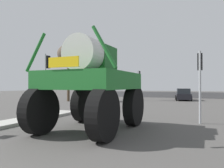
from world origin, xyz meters
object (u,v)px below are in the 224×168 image
(sedan_ahead, at_px, (183,95))
(traffic_signal_far_right, at_px, (137,81))
(oversize_sprayer, at_px, (91,83))
(traffic_signal_far_left, at_px, (139,78))
(bare_tree_left, at_px, (68,55))
(traffic_signal_near_right, at_px, (200,71))
(traffic_signal_near_left, at_px, (47,70))

(sedan_ahead, bearing_deg, traffic_signal_far_right, 106.16)
(oversize_sprayer, xyz_separation_m, sedan_ahead, (2.18, 20.84, -1.26))
(traffic_signal_far_left, distance_m, bare_tree_left, 9.26)
(sedan_ahead, height_order, bare_tree_left, bare_tree_left)
(traffic_signal_near_right, distance_m, bare_tree_left, 18.28)
(traffic_signal_far_left, bearing_deg, traffic_signal_near_left, -98.68)
(traffic_signal_far_right, distance_m, bare_tree_left, 9.09)
(traffic_signal_far_left, bearing_deg, sedan_ahead, 25.85)
(oversize_sprayer, xyz_separation_m, traffic_signal_far_right, (-3.30, 18.35, 0.52))
(sedan_ahead, height_order, traffic_signal_far_left, traffic_signal_far_left)
(traffic_signal_near_right, distance_m, traffic_signal_far_left, 16.53)
(traffic_signal_near_left, height_order, bare_tree_left, bare_tree_left)
(traffic_signal_near_left, distance_m, traffic_signal_far_left, 15.04)
(sedan_ahead, relative_size, traffic_signal_near_right, 1.20)
(traffic_signal_near_right, bearing_deg, sedan_ahead, 96.91)
(sedan_ahead, xyz_separation_m, traffic_signal_near_right, (2.10, -17.35, 1.91))
(sedan_ahead, distance_m, bare_tree_left, 15.32)
(bare_tree_left, bearing_deg, traffic_signal_far_right, 32.30)
(traffic_signal_far_left, bearing_deg, bare_tree_left, -148.91)
(traffic_signal_far_left, xyz_separation_m, bare_tree_left, (-7.55, -4.55, 2.83))
(sedan_ahead, distance_m, traffic_signal_near_right, 17.58)
(traffic_signal_far_left, xyz_separation_m, traffic_signal_far_right, (-0.34, 0.01, -0.31))
(oversize_sprayer, distance_m, traffic_signal_far_left, 18.60)
(sedan_ahead, relative_size, traffic_signal_far_left, 1.12)
(traffic_signal_near_right, relative_size, traffic_signal_far_right, 1.05)
(bare_tree_left, bearing_deg, oversize_sprayer, -52.70)
(traffic_signal_far_right, xyz_separation_m, bare_tree_left, (-7.21, -4.56, 3.13))
(traffic_signal_near_left, relative_size, traffic_signal_far_right, 1.16)
(traffic_signal_far_right, bearing_deg, oversize_sprayer, -79.82)
(sedan_ahead, xyz_separation_m, traffic_signal_near_left, (-7.41, -17.36, 2.20))
(oversize_sprayer, bearing_deg, traffic_signal_far_left, 10.33)
(traffic_signal_far_right, bearing_deg, traffic_signal_near_left, -97.41)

